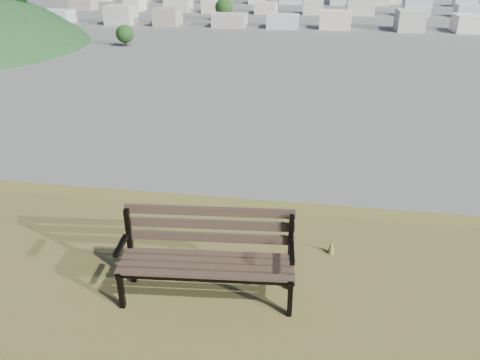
# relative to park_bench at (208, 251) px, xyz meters

# --- Properties ---
(park_bench) EXTENTS (1.66, 0.65, 0.85)m
(park_bench) POSITION_rel_park_bench_xyz_m (0.00, 0.00, 0.00)
(park_bench) COLOR #403024
(park_bench) RESTS_ON hilltop_mesa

